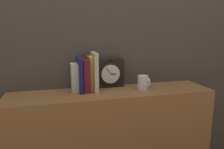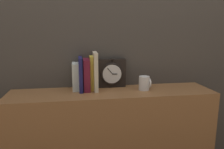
# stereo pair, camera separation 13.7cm
# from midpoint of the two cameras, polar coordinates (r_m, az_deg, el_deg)

# --- Properties ---
(wall_back) EXTENTS (6.00, 0.05, 2.60)m
(wall_back) POSITION_cam_midpoint_polar(r_m,az_deg,el_deg) (1.52, -4.45, 16.48)
(wall_back) COLOR #47423D
(wall_back) RESTS_ON ground_plane
(bookshelf) EXTENTS (1.31, 0.30, 0.78)m
(bookshelf) POSITION_cam_midpoint_polar(r_m,az_deg,el_deg) (1.55, -2.67, -18.50)
(bookshelf) COLOR #936038
(bookshelf) RESTS_ON ground_plane
(clock) EXTENTS (0.19, 0.06, 0.20)m
(clock) POSITION_cam_midpoint_polar(r_m,az_deg,el_deg) (1.49, -3.23, 0.31)
(clock) COLOR black
(clock) RESTS_ON bookshelf
(book_slot0_white) EXTENTS (0.04, 0.12, 0.18)m
(book_slot0_white) POSITION_cam_midpoint_polar(r_m,az_deg,el_deg) (1.43, -12.50, -0.77)
(book_slot0_white) COLOR silver
(book_slot0_white) RESTS_ON bookshelf
(book_slot1_navy) EXTENTS (0.02, 0.16, 0.22)m
(book_slot1_navy) POSITION_cam_midpoint_polar(r_m,az_deg,el_deg) (1.41, -11.17, -0.09)
(book_slot1_navy) COLOR navy
(book_slot1_navy) RESTS_ON bookshelf
(book_slot2_maroon) EXTENTS (0.04, 0.15, 0.20)m
(book_slot2_maroon) POSITION_cam_midpoint_polar(r_m,az_deg,el_deg) (1.42, -9.66, -0.22)
(book_slot2_maroon) COLOR maroon
(book_slot2_maroon) RESTS_ON bookshelf
(book_slot3_yellow) EXTENTS (0.02, 0.12, 0.22)m
(book_slot3_yellow) POSITION_cam_midpoint_polar(r_m,az_deg,el_deg) (1.43, -8.40, 0.28)
(book_slot3_yellow) COLOR yellow
(book_slot3_yellow) RESTS_ON bookshelf
(book_slot4_cream) EXTENTS (0.02, 0.16, 0.25)m
(book_slot4_cream) POSITION_cam_midpoint_polar(r_m,az_deg,el_deg) (1.41, -7.36, 0.74)
(book_slot4_cream) COLOR beige
(book_slot4_cream) RESTS_ON bookshelf
(mug) EXTENTS (0.08, 0.07, 0.09)m
(mug) POSITION_cam_midpoint_polar(r_m,az_deg,el_deg) (1.45, 5.54, -2.08)
(mug) COLOR white
(mug) RESTS_ON bookshelf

